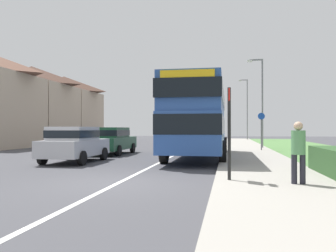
{
  "coord_description": "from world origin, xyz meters",
  "views": [
    {
      "loc": [
        2.97,
        -9.05,
        1.49
      ],
      "look_at": [
        0.6,
        4.48,
        1.6
      ],
      "focal_mm": 36.74,
      "sensor_mm": 36.0,
      "label": 1
    }
  ],
  "objects_px": {
    "pedestrian_at_stop": "(298,149)",
    "bus_stop_sign": "(229,127)",
    "double_decker_bus": "(198,116)",
    "street_lamp_mid": "(261,97)",
    "cycle_route_sign": "(261,130)",
    "street_lamp_far": "(246,106)",
    "parked_car_silver": "(75,143)",
    "parked_car_dark_green": "(111,139)"
  },
  "relations": [
    {
      "from": "pedestrian_at_stop",
      "to": "bus_stop_sign",
      "type": "xyz_separation_m",
      "value": [
        -1.69,
        0.4,
        0.56
      ]
    },
    {
      "from": "double_decker_bus",
      "to": "street_lamp_mid",
      "type": "xyz_separation_m",
      "value": [
        3.83,
        8.63,
        1.69
      ]
    },
    {
      "from": "pedestrian_at_stop",
      "to": "cycle_route_sign",
      "type": "height_order",
      "value": "cycle_route_sign"
    },
    {
      "from": "double_decker_bus",
      "to": "street_lamp_far",
      "type": "xyz_separation_m",
      "value": [
        3.78,
        27.5,
        2.29
      ]
    },
    {
      "from": "parked_car_silver",
      "to": "pedestrian_at_stop",
      "type": "distance_m",
      "value": 9.93
    },
    {
      "from": "cycle_route_sign",
      "to": "parked_car_silver",
      "type": "bearing_deg",
      "value": -135.68
    },
    {
      "from": "double_decker_bus",
      "to": "bus_stop_sign",
      "type": "relative_size",
      "value": 3.73
    },
    {
      "from": "double_decker_bus",
      "to": "street_lamp_mid",
      "type": "bearing_deg",
      "value": 66.09
    },
    {
      "from": "parked_car_dark_green",
      "to": "cycle_route_sign",
      "type": "bearing_deg",
      "value": 23.03
    },
    {
      "from": "street_lamp_mid",
      "to": "parked_car_dark_green",
      "type": "bearing_deg",
      "value": -143.37
    },
    {
      "from": "street_lamp_far",
      "to": "cycle_route_sign",
      "type": "bearing_deg",
      "value": -90.51
    },
    {
      "from": "double_decker_bus",
      "to": "street_lamp_far",
      "type": "distance_m",
      "value": 27.86
    },
    {
      "from": "street_lamp_mid",
      "to": "street_lamp_far",
      "type": "bearing_deg",
      "value": 90.12
    },
    {
      "from": "bus_stop_sign",
      "to": "street_lamp_mid",
      "type": "xyz_separation_m",
      "value": [
        2.33,
        16.46,
        2.29
      ]
    },
    {
      "from": "cycle_route_sign",
      "to": "street_lamp_far",
      "type": "bearing_deg",
      "value": 89.49
    },
    {
      "from": "parked_car_silver",
      "to": "street_lamp_far",
      "type": "xyz_separation_m",
      "value": [
        9.01,
        30.47,
        3.56
      ]
    },
    {
      "from": "bus_stop_sign",
      "to": "street_lamp_mid",
      "type": "bearing_deg",
      "value": 81.96
    },
    {
      "from": "double_decker_bus",
      "to": "parked_car_dark_green",
      "type": "height_order",
      "value": "double_decker_bus"
    },
    {
      "from": "parked_car_dark_green",
      "to": "bus_stop_sign",
      "type": "bearing_deg",
      "value": -55.32
    },
    {
      "from": "parked_car_silver",
      "to": "bus_stop_sign",
      "type": "bearing_deg",
      "value": -35.95
    },
    {
      "from": "double_decker_bus",
      "to": "bus_stop_sign",
      "type": "xyz_separation_m",
      "value": [
        1.5,
        -7.84,
        -0.6
      ]
    },
    {
      "from": "parked_car_dark_green",
      "to": "pedestrian_at_stop",
      "type": "relative_size",
      "value": 2.68
    },
    {
      "from": "pedestrian_at_stop",
      "to": "street_lamp_mid",
      "type": "bearing_deg",
      "value": 87.84
    },
    {
      "from": "parked_car_dark_green",
      "to": "cycle_route_sign",
      "type": "relative_size",
      "value": 1.77
    },
    {
      "from": "bus_stop_sign",
      "to": "street_lamp_far",
      "type": "relative_size",
      "value": 0.34
    },
    {
      "from": "bus_stop_sign",
      "to": "parked_car_silver",
      "type": "bearing_deg",
      "value": 144.05
    },
    {
      "from": "pedestrian_at_stop",
      "to": "street_lamp_mid",
      "type": "distance_m",
      "value": 17.11
    },
    {
      "from": "pedestrian_at_stop",
      "to": "street_lamp_far",
      "type": "relative_size",
      "value": 0.22
    },
    {
      "from": "double_decker_bus",
      "to": "cycle_route_sign",
      "type": "xyz_separation_m",
      "value": [
        3.59,
        5.64,
        -0.71
      ]
    },
    {
      "from": "double_decker_bus",
      "to": "parked_car_silver",
      "type": "relative_size",
      "value": 2.45
    },
    {
      "from": "cycle_route_sign",
      "to": "street_lamp_mid",
      "type": "height_order",
      "value": "street_lamp_mid"
    },
    {
      "from": "street_lamp_mid",
      "to": "street_lamp_far",
      "type": "relative_size",
      "value": 0.85
    },
    {
      "from": "pedestrian_at_stop",
      "to": "street_lamp_mid",
      "type": "relative_size",
      "value": 0.25
    },
    {
      "from": "parked_car_silver",
      "to": "street_lamp_far",
      "type": "bearing_deg",
      "value": 73.53
    },
    {
      "from": "street_lamp_mid",
      "to": "bus_stop_sign",
      "type": "bearing_deg",
      "value": -98.04
    },
    {
      "from": "pedestrian_at_stop",
      "to": "street_lamp_far",
      "type": "xyz_separation_m",
      "value": [
        0.59,
        35.74,
        3.45
      ]
    },
    {
      "from": "pedestrian_at_stop",
      "to": "street_lamp_far",
      "type": "height_order",
      "value": "street_lamp_far"
    },
    {
      "from": "double_decker_bus",
      "to": "street_lamp_mid",
      "type": "height_order",
      "value": "street_lamp_mid"
    },
    {
      "from": "double_decker_bus",
      "to": "bus_stop_sign",
      "type": "height_order",
      "value": "double_decker_bus"
    },
    {
      "from": "double_decker_bus",
      "to": "street_lamp_far",
      "type": "relative_size",
      "value": 1.25
    },
    {
      "from": "pedestrian_at_stop",
      "to": "street_lamp_far",
      "type": "bearing_deg",
      "value": 89.05
    },
    {
      "from": "pedestrian_at_stop",
      "to": "parked_car_dark_green",
      "type": "bearing_deg",
      "value": 129.75
    }
  ]
}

